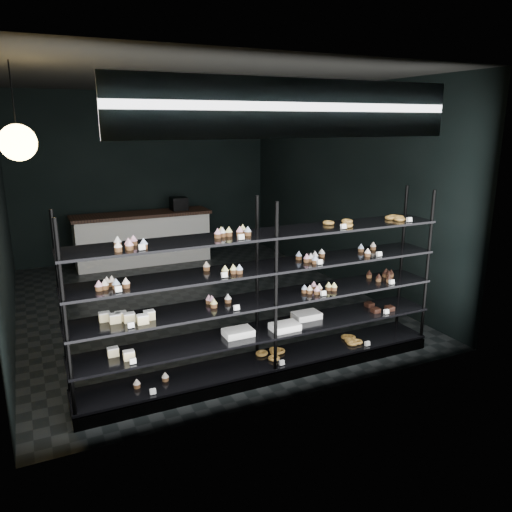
# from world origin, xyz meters

# --- Properties ---
(room) EXTENTS (5.01, 6.01, 3.20)m
(room) POSITION_xyz_m (0.00, 0.00, 1.60)
(room) COLOR black
(room) RESTS_ON ground
(display_shelf) EXTENTS (4.00, 0.50, 1.91)m
(display_shelf) POSITION_xyz_m (-0.06, -2.45, 0.63)
(display_shelf) COLOR black
(display_shelf) RESTS_ON room
(signage) EXTENTS (3.30, 0.05, 0.50)m
(signage) POSITION_xyz_m (0.00, -2.93, 2.75)
(signage) COLOR #0C183F
(signage) RESTS_ON room
(pendant_lamp) EXTENTS (0.34, 0.34, 0.90)m
(pendant_lamp) POSITION_xyz_m (-2.20, -1.55, 2.45)
(pendant_lamp) COLOR black
(pendant_lamp) RESTS_ON room
(service_counter) EXTENTS (2.59, 0.65, 1.23)m
(service_counter) POSITION_xyz_m (-0.22, 2.50, 0.50)
(service_counter) COLOR silver
(service_counter) RESTS_ON room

